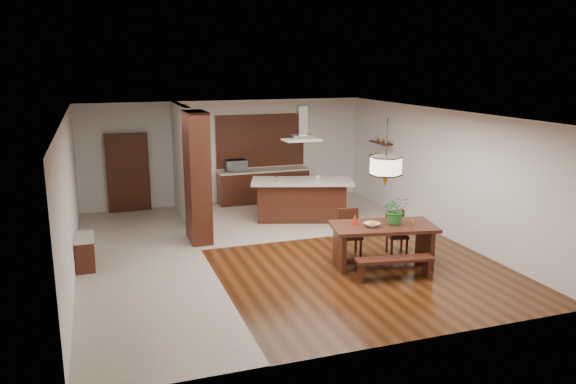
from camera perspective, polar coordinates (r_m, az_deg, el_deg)
name	(u,v)px	position (r m, az deg, el deg)	size (l,w,h in m)	color
room_shell	(274,155)	(11.57, -1.41, 3.81)	(9.00, 9.04, 2.92)	#321809
tile_hallway	(143,264)	(11.58, -14.53, -7.12)	(2.50, 9.00, 0.01)	#BCAC9D
tile_kitchen	(291,216)	(14.71, 0.32, -2.41)	(5.50, 4.00, 0.01)	#BCAC9D
soffit_band	(274,114)	(11.47, -1.43, 7.88)	(8.00, 9.00, 0.02)	#411D10
partition_pier	(197,177)	(12.50, -9.20, 1.48)	(0.45, 1.00, 2.90)	black
partition_stub	(183,162)	(14.54, -10.65, 3.02)	(0.18, 2.40, 2.90)	silver
hallway_console	(85,252)	(11.65, -19.92, -5.75)	(0.37, 0.88, 0.63)	black
hallway_doorway	(128,173)	(15.57, -15.94, 1.89)	(1.10, 0.20, 2.10)	black
rear_counter	(263,186)	(16.10, -2.53, 0.64)	(2.60, 0.62, 0.95)	black
kitchen_window	(260,140)	(16.13, -2.84, 5.26)	(2.60, 0.08, 1.50)	brown
shelf_lower	(380,157)	(15.55, 9.36, 3.52)	(0.26, 0.90, 0.04)	black
shelf_upper	(381,143)	(15.49, 9.42, 4.97)	(0.26, 0.90, 0.04)	black
dining_table	(383,236)	(11.14, 9.63, -4.40)	(2.15, 1.36, 0.83)	black
dining_bench	(394,268)	(10.62, 10.72, -7.63)	(1.46, 0.32, 0.41)	black
dining_chair_left	(350,234)	(11.60, 6.35, -4.22)	(0.43, 0.43, 0.98)	black
dining_chair_right	(397,233)	(11.89, 11.03, -4.14)	(0.40, 0.40, 0.91)	black
pendant_lantern	(386,153)	(10.77, 9.96, 3.93)	(0.64, 0.64, 1.31)	#F5E0BB
foliage_plant	(396,210)	(11.12, 10.89, -1.80)	(0.50, 0.44, 0.56)	#27752B
fruit_bowl	(372,225)	(10.92, 8.52, -3.31)	(0.29, 0.29, 0.07)	beige
napkin_cone	(355,219)	(10.98, 6.82, -2.74)	(0.14, 0.14, 0.23)	#A71C0B
gold_ornament	(412,223)	(11.16, 12.48, -3.06)	(0.07, 0.07, 0.09)	gold
kitchen_island	(301,199)	(14.20, 1.37, -0.77)	(2.74, 1.84, 1.04)	black
range_hood	(302,123)	(13.88, 1.40, 7.01)	(0.90, 0.55, 0.87)	silver
island_cup	(318,178)	(14.15, 3.06, 1.48)	(0.13, 0.13, 0.10)	silver
microwave	(236,165)	(15.81, -5.30, 2.70)	(0.57, 0.38, 0.31)	#ACAEB3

